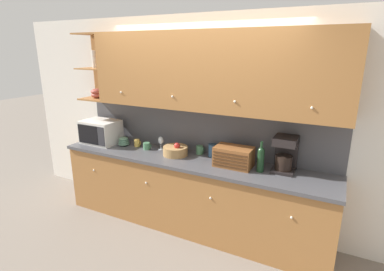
{
  "coord_description": "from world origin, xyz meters",
  "views": [
    {
      "loc": [
        1.59,
        -3.31,
        2.2
      ],
      "look_at": [
        0.0,
        -0.21,
        1.19
      ],
      "focal_mm": 28.0,
      "sensor_mm": 36.0,
      "label": 1
    }
  ],
  "objects_px": {
    "coffee_maker": "(285,153)",
    "mug_blue_second": "(147,146)",
    "bread_box": "(234,157)",
    "fruit_basket": "(175,151)",
    "microwave": "(101,132)",
    "mug": "(200,150)",
    "bowl_stack_on_counter": "(124,141)",
    "wine_glass": "(161,141)",
    "wine_bottle": "(261,158)",
    "mug_patterned_third": "(137,143)",
    "storage_canister": "(213,150)"
  },
  "relations": [
    {
      "from": "mug",
      "to": "coffee_maker",
      "type": "xyz_separation_m",
      "value": [
        1.05,
        -0.06,
        0.14
      ]
    },
    {
      "from": "bowl_stack_on_counter",
      "to": "mug",
      "type": "distance_m",
      "value": 1.09
    },
    {
      "from": "fruit_basket",
      "to": "coffee_maker",
      "type": "bearing_deg",
      "value": 4.96
    },
    {
      "from": "microwave",
      "to": "coffee_maker",
      "type": "height_order",
      "value": "coffee_maker"
    },
    {
      "from": "microwave",
      "to": "wine_glass",
      "type": "height_order",
      "value": "microwave"
    },
    {
      "from": "coffee_maker",
      "to": "bowl_stack_on_counter",
      "type": "bearing_deg",
      "value": -177.37
    },
    {
      "from": "wine_glass",
      "to": "fruit_basket",
      "type": "relative_size",
      "value": 0.58
    },
    {
      "from": "mug_patterned_third",
      "to": "fruit_basket",
      "type": "bearing_deg",
      "value": -5.65
    },
    {
      "from": "mug_patterned_third",
      "to": "wine_glass",
      "type": "bearing_deg",
      "value": 5.0
    },
    {
      "from": "wine_bottle",
      "to": "mug",
      "type": "bearing_deg",
      "value": 165.56
    },
    {
      "from": "mug",
      "to": "wine_bottle",
      "type": "bearing_deg",
      "value": -14.44
    },
    {
      "from": "mug_blue_second",
      "to": "coffee_maker",
      "type": "bearing_deg",
      "value": 3.03
    },
    {
      "from": "bread_box",
      "to": "fruit_basket",
      "type": "bearing_deg",
      "value": 178.65
    },
    {
      "from": "wine_bottle",
      "to": "microwave",
      "type": "bearing_deg",
      "value": 179.95
    },
    {
      "from": "coffee_maker",
      "to": "mug_blue_second",
      "type": "bearing_deg",
      "value": -176.97
    },
    {
      "from": "fruit_basket",
      "to": "bread_box",
      "type": "xyz_separation_m",
      "value": [
        0.77,
        -0.02,
        0.05
      ]
    },
    {
      "from": "microwave",
      "to": "storage_canister",
      "type": "bearing_deg",
      "value": 6.85
    },
    {
      "from": "bread_box",
      "to": "mug",
      "type": "bearing_deg",
      "value": 159.28
    },
    {
      "from": "bowl_stack_on_counter",
      "to": "fruit_basket",
      "type": "relative_size",
      "value": 0.5
    },
    {
      "from": "mug",
      "to": "mug_patterned_third",
      "type": "bearing_deg",
      "value": -172.72
    },
    {
      "from": "wine_glass",
      "to": "storage_canister",
      "type": "distance_m",
      "value": 0.72
    },
    {
      "from": "mug_patterned_third",
      "to": "mug_blue_second",
      "type": "xyz_separation_m",
      "value": [
        0.19,
        -0.04,
        -0.0
      ]
    },
    {
      "from": "mug_blue_second",
      "to": "microwave",
      "type": "bearing_deg",
      "value": -175.82
    },
    {
      "from": "mug_blue_second",
      "to": "storage_canister",
      "type": "relative_size",
      "value": 0.64
    },
    {
      "from": "mug_patterned_third",
      "to": "coffee_maker",
      "type": "bearing_deg",
      "value": 1.47
    },
    {
      "from": "microwave",
      "to": "wine_bottle",
      "type": "relative_size",
      "value": 1.48
    },
    {
      "from": "microwave",
      "to": "mug",
      "type": "relative_size",
      "value": 4.69
    },
    {
      "from": "bowl_stack_on_counter",
      "to": "mug",
      "type": "height_order",
      "value": "bowl_stack_on_counter"
    },
    {
      "from": "mug_patterned_third",
      "to": "bread_box",
      "type": "bearing_deg",
      "value": -3.3
    },
    {
      "from": "mug",
      "to": "bread_box",
      "type": "relative_size",
      "value": 0.25
    },
    {
      "from": "mug",
      "to": "fruit_basket",
      "type": "bearing_deg",
      "value": -144.97
    },
    {
      "from": "microwave",
      "to": "fruit_basket",
      "type": "bearing_deg",
      "value": 1.63
    },
    {
      "from": "microwave",
      "to": "fruit_basket",
      "type": "relative_size",
      "value": 1.62
    },
    {
      "from": "fruit_basket",
      "to": "wine_bottle",
      "type": "height_order",
      "value": "wine_bottle"
    },
    {
      "from": "bowl_stack_on_counter",
      "to": "storage_canister",
      "type": "relative_size",
      "value": 0.95
    },
    {
      "from": "mug_patterned_third",
      "to": "coffee_maker",
      "type": "height_order",
      "value": "coffee_maker"
    },
    {
      "from": "wine_bottle",
      "to": "coffee_maker",
      "type": "distance_m",
      "value": 0.27
    },
    {
      "from": "microwave",
      "to": "mug",
      "type": "distance_m",
      "value": 1.46
    },
    {
      "from": "bowl_stack_on_counter",
      "to": "wine_glass",
      "type": "distance_m",
      "value": 0.56
    },
    {
      "from": "bowl_stack_on_counter",
      "to": "wine_bottle",
      "type": "distance_m",
      "value": 1.91
    },
    {
      "from": "bowl_stack_on_counter",
      "to": "fruit_basket",
      "type": "xyz_separation_m",
      "value": [
        0.83,
        -0.02,
        0.0
      ]
    },
    {
      "from": "fruit_basket",
      "to": "bread_box",
      "type": "height_order",
      "value": "bread_box"
    },
    {
      "from": "wine_glass",
      "to": "mug_blue_second",
      "type": "bearing_deg",
      "value": -156.68
    },
    {
      "from": "wine_glass",
      "to": "bread_box",
      "type": "bearing_deg",
      "value": -6.18
    },
    {
      "from": "bread_box",
      "to": "bowl_stack_on_counter",
      "type": "bearing_deg",
      "value": 178.81
    },
    {
      "from": "fruit_basket",
      "to": "mug_patterned_third",
      "type": "bearing_deg",
      "value": 174.35
    },
    {
      "from": "bowl_stack_on_counter",
      "to": "mug_blue_second",
      "type": "height_order",
      "value": "bowl_stack_on_counter"
    },
    {
      "from": "microwave",
      "to": "wine_glass",
      "type": "bearing_deg",
      "value": 8.02
    },
    {
      "from": "wine_glass",
      "to": "mug",
      "type": "height_order",
      "value": "wine_glass"
    },
    {
      "from": "microwave",
      "to": "coffee_maker",
      "type": "relative_size",
      "value": 1.28
    }
  ]
}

